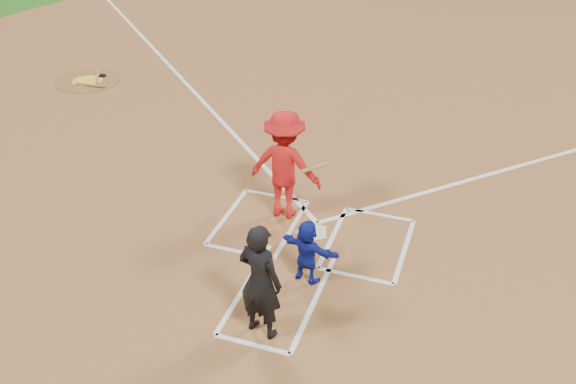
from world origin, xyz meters
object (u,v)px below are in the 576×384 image
(batter_at_plate, at_px, (285,165))
(catcher, at_px, (307,251))
(umpire, at_px, (260,281))
(on_deck_circle, at_px, (88,81))
(home_plate, at_px, (312,232))

(batter_at_plate, bearing_deg, catcher, -60.66)
(umpire, distance_m, batter_at_plate, 2.99)
(on_deck_circle, relative_size, catcher, 1.60)
(on_deck_circle, bearing_deg, umpire, -43.25)
(on_deck_circle, relative_size, batter_at_plate, 0.86)
(home_plate, bearing_deg, batter_at_plate, -33.08)
(on_deck_circle, xyz_separation_m, batter_at_plate, (6.99, -4.29, 0.98))
(home_plate, bearing_deg, on_deck_circle, -31.64)
(catcher, relative_size, batter_at_plate, 0.54)
(on_deck_circle, xyz_separation_m, umpire, (7.66, -7.20, 0.88))
(catcher, relative_size, umpire, 0.60)
(home_plate, xyz_separation_m, umpire, (0.03, -2.50, 0.88))
(home_plate, xyz_separation_m, batter_at_plate, (-0.63, 0.41, 0.98))
(home_plate, height_order, umpire, umpire)
(home_plate, xyz_separation_m, on_deck_circle, (-7.63, 4.70, -0.00))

